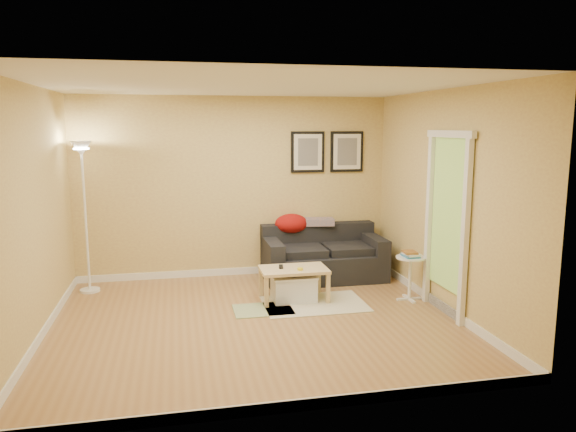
% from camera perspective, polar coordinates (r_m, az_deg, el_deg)
% --- Properties ---
extents(floor, '(4.50, 4.50, 0.00)m').
position_cam_1_polar(floor, '(6.22, -3.42, -11.05)').
color(floor, '#9F7544').
rests_on(floor, ground).
extents(ceiling, '(4.50, 4.50, 0.00)m').
position_cam_1_polar(ceiling, '(5.84, -3.68, 13.60)').
color(ceiling, white).
rests_on(ceiling, wall_back).
extents(wall_back, '(4.50, 0.00, 4.50)m').
position_cam_1_polar(wall_back, '(7.86, -5.66, 3.02)').
color(wall_back, '#D9C46F').
rests_on(wall_back, ground).
extents(wall_front, '(4.50, 0.00, 4.50)m').
position_cam_1_polar(wall_front, '(3.95, 0.65, -3.38)').
color(wall_front, '#D9C46F').
rests_on(wall_front, ground).
extents(wall_left, '(0.00, 4.00, 4.00)m').
position_cam_1_polar(wall_left, '(6.00, -25.33, 0.14)').
color(wall_left, '#D9C46F').
rests_on(wall_left, ground).
extents(wall_right, '(0.00, 4.00, 4.00)m').
position_cam_1_polar(wall_right, '(6.59, 16.19, 1.45)').
color(wall_right, '#D9C46F').
rests_on(wall_right, ground).
extents(baseboard_back, '(4.50, 0.02, 0.10)m').
position_cam_1_polar(baseboard_back, '(8.08, -5.51, -5.83)').
color(baseboard_back, white).
rests_on(baseboard_back, ground).
extents(baseboard_front, '(4.50, 0.02, 0.10)m').
position_cam_1_polar(baseboard_front, '(4.41, 0.59, -19.38)').
color(baseboard_front, white).
rests_on(baseboard_front, ground).
extents(baseboard_left, '(0.02, 4.00, 0.10)m').
position_cam_1_polar(baseboard_left, '(6.30, -24.42, -11.14)').
color(baseboard_left, white).
rests_on(baseboard_left, ground).
extents(baseboard_right, '(0.02, 4.00, 0.10)m').
position_cam_1_polar(baseboard_right, '(6.87, 15.63, -8.93)').
color(baseboard_right, white).
rests_on(baseboard_right, ground).
extents(sofa, '(1.70, 0.90, 0.75)m').
position_cam_1_polar(sofa, '(7.79, 3.78, -3.93)').
color(sofa, black).
rests_on(sofa, ground).
extents(red_throw, '(0.48, 0.36, 0.28)m').
position_cam_1_polar(red_throw, '(7.89, 0.35, -0.79)').
color(red_throw, maroon).
rests_on(red_throw, sofa).
extents(plaid_throw, '(0.45, 0.32, 0.10)m').
position_cam_1_polar(plaid_throw, '(8.00, 3.33, -0.59)').
color(plaid_throw, tan).
rests_on(plaid_throw, sofa).
extents(framed_print_left, '(0.50, 0.04, 0.60)m').
position_cam_1_polar(framed_print_left, '(7.98, 2.09, 6.76)').
color(framed_print_left, black).
rests_on(framed_print_left, wall_back).
extents(framed_print_right, '(0.50, 0.04, 0.60)m').
position_cam_1_polar(framed_print_right, '(8.14, 6.22, 6.77)').
color(framed_print_right, black).
rests_on(framed_print_right, wall_back).
extents(area_rug, '(1.25, 0.85, 0.01)m').
position_cam_1_polar(area_rug, '(6.77, 2.79, -9.24)').
color(area_rug, beige).
rests_on(area_rug, ground).
extents(green_runner, '(0.70, 0.50, 0.01)m').
position_cam_1_polar(green_runner, '(6.57, -2.65, -9.85)').
color(green_runner, '#668C4C').
rests_on(green_runner, ground).
extents(coffee_table, '(0.89, 0.60, 0.42)m').
position_cam_1_polar(coffee_table, '(6.86, 0.60, -7.20)').
color(coffee_table, beige).
rests_on(coffee_table, ground).
extents(remote_control, '(0.08, 0.17, 0.02)m').
position_cam_1_polar(remote_control, '(6.83, -0.75, -5.37)').
color(remote_control, black).
rests_on(remote_control, coffee_table).
extents(tape_roll, '(0.07, 0.07, 0.03)m').
position_cam_1_polar(tape_roll, '(6.70, 1.29, -5.62)').
color(tape_roll, yellow).
rests_on(tape_roll, coffee_table).
extents(storage_bin, '(0.55, 0.40, 0.34)m').
position_cam_1_polar(storage_bin, '(6.84, 0.61, -7.59)').
color(storage_bin, white).
rests_on(storage_bin, ground).
extents(side_table, '(0.37, 0.37, 0.56)m').
position_cam_1_polar(side_table, '(7.02, 12.73, -6.44)').
color(side_table, white).
rests_on(side_table, ground).
extents(book_stack, '(0.18, 0.24, 0.07)m').
position_cam_1_polar(book_stack, '(6.94, 12.80, -3.93)').
color(book_stack, teal).
rests_on(book_stack, side_table).
extents(floor_lamp, '(0.26, 0.26, 2.00)m').
position_cam_1_polar(floor_lamp, '(7.52, -20.57, -0.56)').
color(floor_lamp, white).
rests_on(floor_lamp, ground).
extents(doorway, '(0.12, 1.01, 2.13)m').
position_cam_1_polar(doorway, '(6.48, 16.30, -1.15)').
color(doorway, white).
rests_on(doorway, ground).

